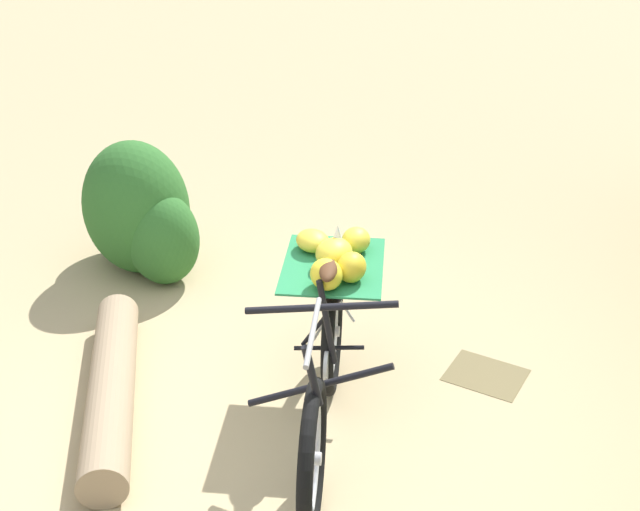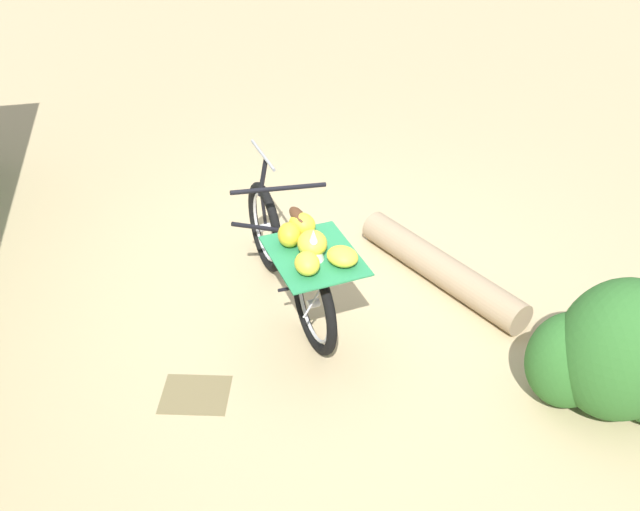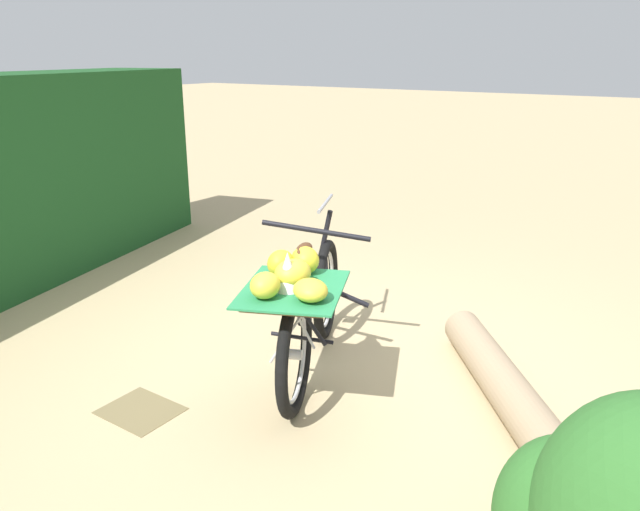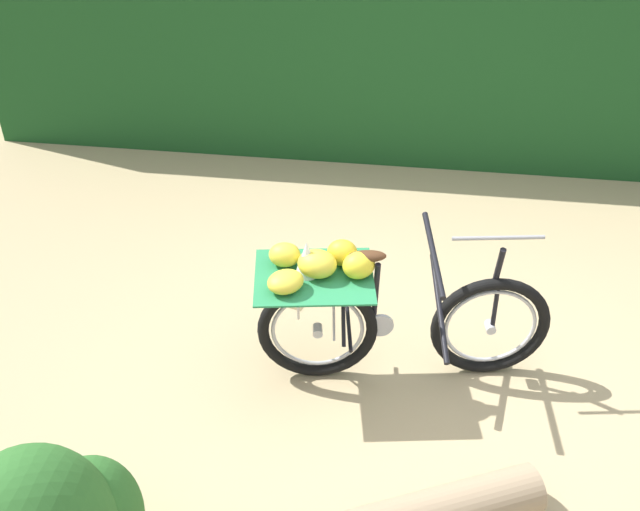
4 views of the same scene
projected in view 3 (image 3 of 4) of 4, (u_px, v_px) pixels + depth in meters
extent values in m
plane|color=tan|center=(337.00, 369.00, 4.17)|extent=(60.00, 60.00, 0.00)
torus|color=black|center=(326.00, 289.00, 4.55)|extent=(0.36, 0.69, 0.73)
torus|color=#B7B7BC|center=(326.00, 289.00, 4.55)|extent=(0.25, 0.53, 0.57)
cylinder|color=#B7B7BC|center=(326.00, 289.00, 4.55)|extent=(0.10, 0.09, 0.06)
torus|color=black|center=(295.00, 354.00, 3.57)|extent=(0.36, 0.69, 0.73)
torus|color=#B7B7BC|center=(295.00, 354.00, 3.57)|extent=(0.25, 0.53, 0.57)
cylinder|color=#B7B7BC|center=(295.00, 354.00, 3.57)|extent=(0.10, 0.09, 0.06)
cylinder|color=black|center=(318.00, 284.00, 4.20)|extent=(0.65, 0.32, 0.30)
cylinder|color=black|center=(316.00, 231.00, 4.01)|extent=(0.66, 0.32, 0.11)
cylinder|color=black|center=(306.00, 289.00, 3.80)|extent=(0.12, 0.08, 0.49)
cylinder|color=black|center=(302.00, 338.00, 3.74)|extent=(0.36, 0.18, 0.05)
cylinder|color=black|center=(300.00, 308.00, 3.64)|extent=(0.30, 0.15, 0.47)
cylinder|color=black|center=(326.00, 270.00, 4.52)|extent=(0.06, 0.05, 0.30)
cylinder|color=black|center=(326.00, 231.00, 4.40)|extent=(0.10, 0.07, 0.30)
cylinder|color=gray|center=(325.00, 203.00, 4.31)|extent=(0.24, 0.48, 0.02)
ellipsoid|color=#4C2D19|center=(304.00, 249.00, 3.66)|extent=(0.17, 0.24, 0.06)
cylinder|color=#B7B7BC|center=(308.00, 323.00, 3.92)|extent=(0.08, 0.15, 0.16)
cylinder|color=#B7B7BC|center=(298.00, 317.00, 3.60)|extent=(0.19, 0.10, 0.39)
cylinder|color=#B7B7BC|center=(290.00, 333.00, 3.40)|extent=(0.23, 0.11, 0.39)
cube|color=brown|center=(293.00, 292.00, 3.43)|extent=(0.65, 0.73, 0.02)
cube|color=#287F4C|center=(293.00, 289.00, 3.43)|extent=(0.77, 0.84, 0.01)
ellipsoid|color=gold|center=(281.00, 263.00, 3.57)|extent=(0.18, 0.20, 0.16)
ellipsoid|color=yellow|center=(305.00, 260.00, 3.63)|extent=(0.25, 0.25, 0.16)
ellipsoid|color=yellow|center=(265.00, 285.00, 3.26)|extent=(0.21, 0.22, 0.14)
ellipsoid|color=yellow|center=(293.00, 273.00, 3.42)|extent=(0.21, 0.24, 0.16)
ellipsoid|color=yellow|center=(310.00, 290.00, 3.23)|extent=(0.28, 0.27, 0.11)
cone|color=white|center=(288.00, 271.00, 3.36)|extent=(0.19, 0.19, 0.22)
cylinder|color=#9E8466|center=(502.00, 383.00, 3.74)|extent=(1.22, 1.41, 0.25)
cube|color=olive|center=(141.00, 410.00, 3.67)|extent=(0.44, 0.36, 0.01)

